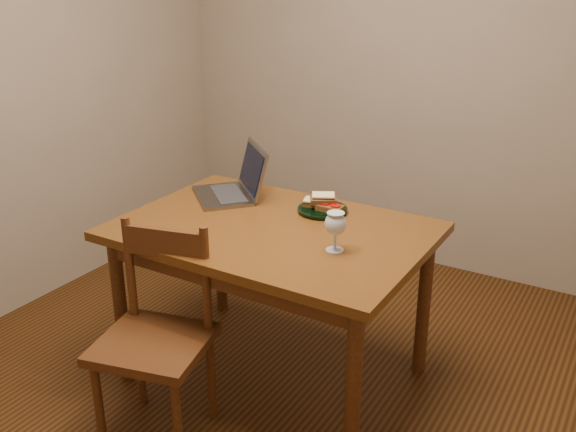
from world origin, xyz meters
The scene contains 11 objects.
floor centered at (0.00, 0.00, -0.01)m, with size 3.20×3.20×0.02m, color black.
back_wall centered at (0.00, 1.61, 1.30)m, with size 3.20×0.02×2.60m, color gray.
left_wall centered at (-1.61, 0.00, 1.30)m, with size 0.02×3.20×2.60m, color gray.
table centered at (-0.06, 0.08, 0.65)m, with size 1.30×0.90×0.74m.
chair centered at (-0.25, -0.48, 0.47)m, with size 0.49×0.48×0.44m.
plate centered at (0.04, 0.34, 0.75)m, with size 0.23×0.23×0.02m, color black.
sandwich_cheese centered at (0.00, 0.35, 0.78)m, with size 0.12×0.07×0.04m, color #381E0C, non-canonical shape.
sandwich_tomato centered at (0.08, 0.33, 0.78)m, with size 0.12×0.07×0.04m, color #381E0C, non-canonical shape.
sandwich_top centered at (0.04, 0.34, 0.80)m, with size 0.11×0.07×0.04m, color #381E0C, non-canonical shape.
milk_glass centered at (0.28, 0.00, 0.82)m, with size 0.08×0.08×0.16m, color white, non-canonical shape.
laptop centered at (-0.42, 0.32, 0.80)m, with size 0.46×0.45×0.24m.
Camera 1 is at (1.29, -2.05, 1.79)m, focal length 40.00 mm.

